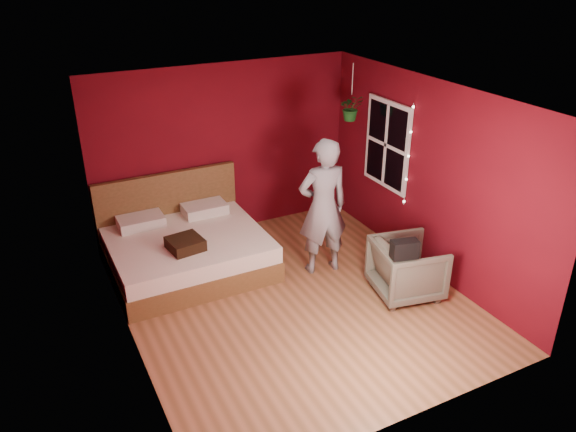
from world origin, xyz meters
name	(u,v)px	position (x,y,z in m)	size (l,w,h in m)	color
floor	(294,300)	(0.00, 0.00, 0.00)	(4.50, 4.50, 0.00)	#975E3C
room_walls	(295,177)	(0.00, 0.00, 1.68)	(4.04, 4.54, 2.62)	#600A14
window	(387,145)	(1.97, 0.90, 1.50)	(0.05, 0.97, 1.27)	white
fairy_lights	(408,156)	(1.94, 0.38, 1.50)	(0.04, 0.04, 1.45)	silver
bed	(186,248)	(-0.95, 1.41, 0.30)	(2.08, 1.77, 1.14)	brown
person	(323,207)	(0.69, 0.50, 0.95)	(0.69, 0.45, 1.89)	gray
armchair	(407,268)	(1.35, -0.52, 0.37)	(0.79, 0.82, 0.74)	#585646
handbag	(405,249)	(1.05, -0.78, 0.86)	(0.32, 0.16, 0.23)	black
throw_pillow	(185,244)	(-1.07, 1.00, 0.59)	(0.42, 0.42, 0.15)	black
hanging_plant	(351,108)	(1.64, 1.37, 1.97)	(0.41, 0.38, 0.82)	silver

